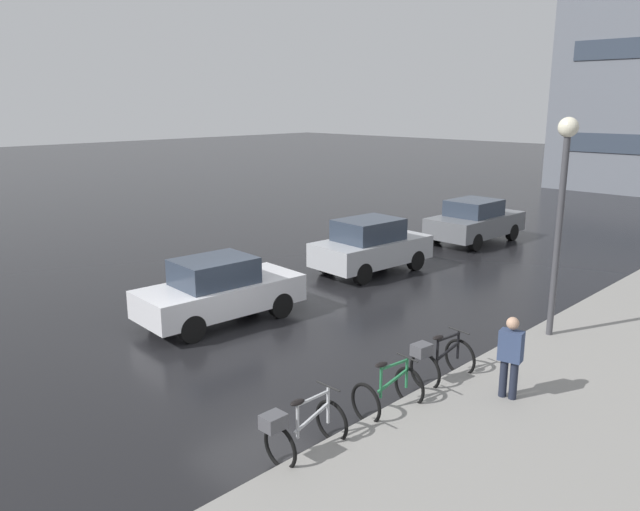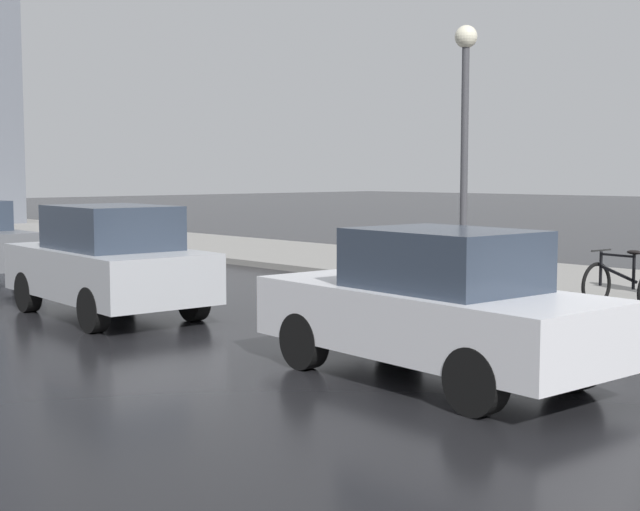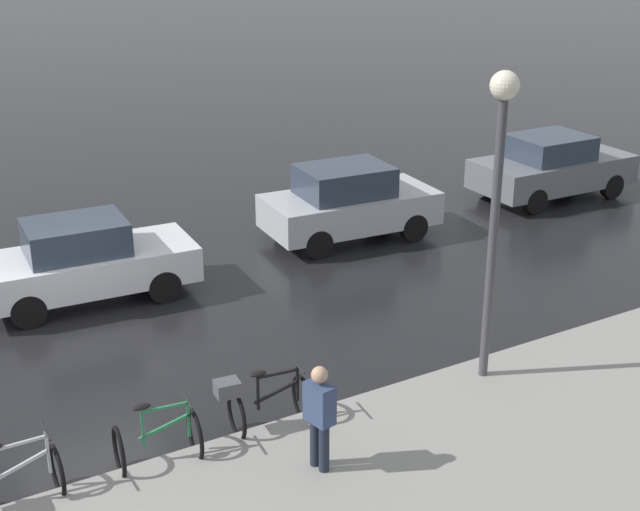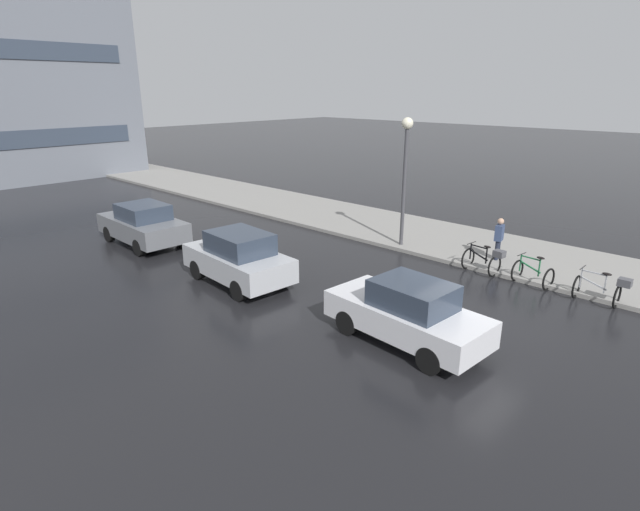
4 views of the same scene
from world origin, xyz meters
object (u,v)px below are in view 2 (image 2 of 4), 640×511
at_px(bicycle_third, 631,281).
at_px(car_white, 435,306).
at_px(car_silver, 109,262).
at_px(streetlamp, 465,108).

relative_size(bicycle_third, car_white, 0.33).
xyz_separation_m(car_silver, streetlamp, (6.65, -1.65, 2.57)).
bearing_deg(streetlamp, car_white, -144.71).
bearing_deg(bicycle_third, car_silver, 139.04).
xyz_separation_m(bicycle_third, car_white, (-5.81, -0.78, 0.29)).
xyz_separation_m(bicycle_third, car_silver, (-6.15, 5.34, 0.34)).
relative_size(car_white, streetlamp, 0.84).
height_order(bicycle_third, streetlamp, streetlamp).
height_order(bicycle_third, car_white, car_white).
bearing_deg(streetlamp, car_silver, 166.05).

